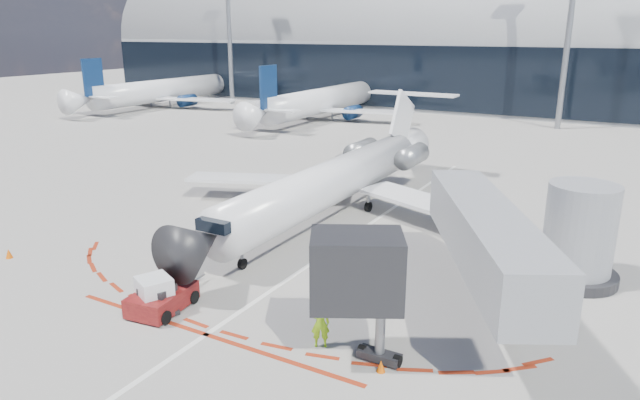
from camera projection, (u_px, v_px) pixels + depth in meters
The scene contains 15 objects.
ground at pixel (340, 244), 32.22m from camera, with size 260.00×260.00×0.00m, color slate.
apron_centerline at pixel (356, 233), 33.88m from camera, with size 0.25×40.00×0.01m, color silver.
apron_stop_bar at pixel (206, 335), 22.62m from camera, with size 14.00×0.25×0.01m, color maroon.
terminal_building at pixel (545, 52), 83.95m from camera, with size 150.00×24.15×24.00m.
jet_bridge at pixel (512, 241), 24.22m from camera, with size 10.03×15.20×4.90m.
light_mast_west at pixel (229, 24), 89.90m from camera, with size 0.70×0.70×25.00m, color gray.
light_mast_centre at pixel (570, 22), 66.30m from camera, with size 0.70×0.70×25.00m, color gray.
regional_jet at pixel (339, 178), 36.94m from camera, with size 23.37×28.82×7.22m.
pushback_tug at pixel (162, 298), 24.51m from camera, with size 2.31×4.76×1.22m.
ramp_worker at pixel (320, 323), 21.53m from camera, with size 0.71×0.47×1.96m, color #96DF17.
uld_container at pixel (155, 296), 24.16m from camera, with size 2.18×2.05×1.62m.
safety_cone_left at pixel (9, 254), 30.17m from camera, with size 0.36×0.36×0.50m, color #D75304.
safety_cone_right at pixel (381, 366), 20.12m from camera, with size 0.32×0.32×0.44m, color #D75304.
bg_airliner_0 at pixel (163, 74), 88.82m from camera, with size 30.67×32.47×9.92m, color silver, non-canonical shape.
bg_airliner_1 at pixel (323, 83), 76.32m from camera, with size 30.03×31.79×9.71m, color silver, non-canonical shape.
Camera 1 is at (13.86, -26.80, 11.61)m, focal length 32.00 mm.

